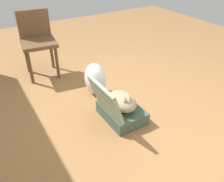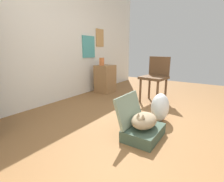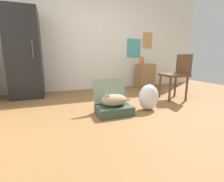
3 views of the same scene
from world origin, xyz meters
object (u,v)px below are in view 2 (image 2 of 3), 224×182
object	(u,v)px
suitcase_base	(144,132)
cat	(144,120)
chair	(155,76)
side_table	(105,79)
plastic_bag_white	(160,107)
vase_tall	(102,62)

from	to	relation	value
suitcase_base	cat	bearing A→B (deg)	175.19
chair	side_table	bearing A→B (deg)	-176.39
side_table	chair	xyz separation A→B (m)	(-0.08, -1.33, 0.19)
side_table	plastic_bag_white	bearing A→B (deg)	-120.04
suitcase_base	side_table	size ratio (longest dim) A/B	0.78
plastic_bag_white	vase_tall	world-z (taller)	vase_tall
side_table	chair	size ratio (longest dim) A/B	0.74
plastic_bag_white	cat	bearing A→B (deg)	-179.27
cat	vase_tall	size ratio (longest dim) A/B	2.56
plastic_bag_white	side_table	world-z (taller)	side_table
cat	side_table	distance (m)	2.40
side_table	cat	bearing A→B (deg)	-132.85
vase_tall	chair	world-z (taller)	chair
plastic_bag_white	chair	size ratio (longest dim) A/B	0.46
side_table	chair	world-z (taller)	chair
suitcase_base	cat	world-z (taller)	cat
suitcase_base	cat	distance (m)	0.16
cat	side_table	xyz separation A→B (m)	(1.63, 1.76, 0.11)
plastic_bag_white	chair	xyz separation A→B (m)	(0.93, 0.42, 0.32)
plastic_bag_white	side_table	size ratio (longest dim) A/B	0.63
suitcase_base	vase_tall	size ratio (longest dim) A/B	2.83
suitcase_base	side_table	world-z (taller)	side_table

